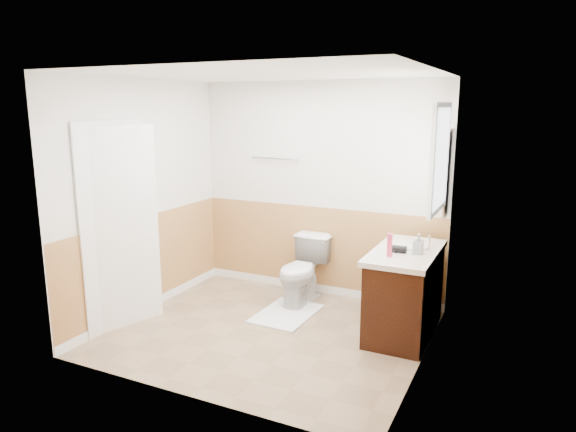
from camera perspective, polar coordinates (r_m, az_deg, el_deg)
The scene contains 32 objects.
floor at distance 5.32m, azimuth -2.19°, elevation -12.61°, with size 3.00×3.00×0.00m, color #8C7051.
ceiling at distance 4.85m, azimuth -2.43°, elevation 15.34°, with size 3.00×3.00×0.00m, color white.
wall_back at distance 6.10m, azimuth 3.43°, elevation 2.87°, with size 3.00×3.00×0.00m, color silver.
wall_front at distance 3.86m, azimuth -11.36°, elevation -2.75°, with size 3.00×3.00×0.00m, color silver.
wall_left at distance 5.78m, azimuth -15.57°, elevation 1.94°, with size 3.00×3.00×0.00m, color silver.
wall_right at distance 4.45m, azimuth 15.04°, elevation -0.98°, with size 3.00×3.00×0.00m, color silver.
wainscot_back at distance 6.25m, azimuth 3.30°, elevation -3.96°, with size 3.00×3.00×0.00m, color #B27D47.
wainscot_front at distance 4.13m, azimuth -10.82°, elevation -12.83°, with size 3.00×3.00×0.00m, color #B27D47.
wainscot_left at distance 5.95m, azimuth -15.08°, elevation -5.20°, with size 2.60×2.60×0.00m, color #B27D47.
wainscot_right at distance 4.67m, azimuth 14.38°, elevation -9.96°, with size 2.60×2.60×0.00m, color #B27D47.
toilet at distance 5.94m, azimuth 1.53°, elevation -6.02°, with size 0.42×0.74×0.76m, color silver.
bath_mat at distance 5.73m, azimuth -0.16°, elevation -10.65°, with size 0.55×0.80×0.02m, color white.
vanity_cabinet at distance 5.29m, azimuth 12.66°, elevation -8.37°, with size 0.55×1.10×0.80m, color black.
vanity_knob_left at distance 5.22m, azimuth 9.26°, elevation -6.78°, with size 0.03×0.03×0.03m, color silver.
vanity_knob_right at distance 5.40m, azimuth 9.87°, elevation -6.14°, with size 0.03×0.03×0.03m, color #BABBC1.
countertop at distance 5.17m, azimuth 12.77°, elevation -3.94°, with size 0.60×1.15×0.05m, color beige.
sink_basin at distance 5.30m, azimuth 13.26°, elevation -3.17°, with size 0.36×0.36×0.02m, color silver.
faucet at distance 5.25m, azimuth 15.21°, elevation -2.74°, with size 0.02×0.02×0.14m, color silver.
lotion_bottle at distance 4.88m, azimuth 11.06°, elevation -3.14°, with size 0.05×0.05×0.22m, color #BF3150.
soap_dispenser at distance 5.04m, azimuth 14.09°, elevation -2.98°, with size 0.09×0.09×0.19m, color gray.
hair_dryer_body at distance 5.05m, azimuth 12.07°, elevation -3.56°, with size 0.07×0.07×0.14m, color black.
hair_dryer_handle at distance 5.05m, azimuth 11.66°, elevation -3.91°, with size 0.03×0.03×0.07m, color black.
mirror_panel at distance 5.47m, azimuth 17.14°, elevation 4.47°, with size 0.02×0.35×0.90m, color silver.
window_frame at distance 4.95m, azimuth 16.30°, elevation 6.11°, with size 0.04×0.80×1.00m, color white.
window_glass at distance 4.95m, azimuth 16.49°, elevation 6.09°, with size 0.01×0.70×0.90m, color white.
door at distance 5.43m, azimuth -17.74°, elevation -1.30°, with size 0.05×0.80×2.04m, color white.
door_frame at distance 5.48m, azimuth -18.33°, elevation -1.12°, with size 0.02×0.92×2.10m, color white.
door_knob at distance 5.65m, azimuth -14.97°, elevation -1.37°, with size 0.06×0.06×0.06m, color silver.
towel_bar at distance 6.23m, azimuth -1.43°, elevation 6.33°, with size 0.02×0.02×0.62m, color silver.
tp_holder_bar at distance 6.18m, azimuth 2.25°, elevation -2.20°, with size 0.02×0.02×0.14m, color silver.
tp_roll at distance 6.18m, azimuth 2.25°, elevation -2.20°, with size 0.11×0.11×0.10m, color white.
tp_sheet at distance 6.21m, azimuth 2.24°, elevation -3.19°, with size 0.10×0.01×0.16m, color white.
Camera 1 is at (2.27, -4.27, 2.22)m, focal length 32.46 mm.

